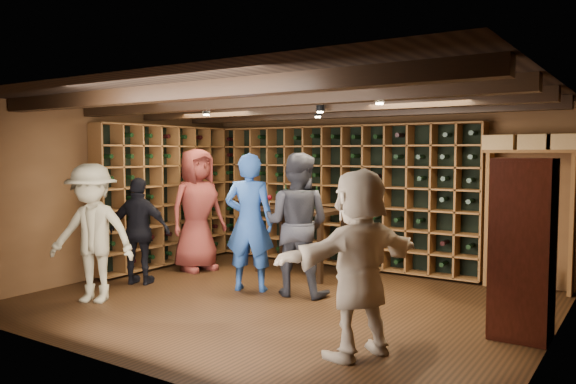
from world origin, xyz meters
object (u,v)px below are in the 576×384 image
Objects in this scene: man_blue_shirt at (250,222)px; display_cabinet at (522,252)px; guest_red_floral at (197,210)px; tasting_table at (300,217)px; guest_khaki at (92,233)px; man_grey_suit at (297,224)px; guest_beige at (359,263)px; guest_woman_black at (140,231)px.

display_cabinet is at bearing 156.78° from man_blue_shirt.
tasting_table is at bearing -53.26° from guest_red_floral.
man_blue_shirt reaches higher than guest_khaki.
man_blue_shirt is 1.07× the size of guest_khaki.
man_grey_suit is 1.21m from tasting_table.
guest_red_floral reaches higher than display_cabinet.
guest_red_floral is at bearing -93.58° from guest_beige.
guest_red_floral reaches higher than man_blue_shirt.
display_cabinet is 3.41m from man_blue_shirt.
man_grey_suit is 1.08× the size of guest_khaki.
man_blue_shirt is 1.20m from tasting_table.
guest_beige is at bearing 125.49° from man_grey_suit.
guest_beige is (3.75, -1.98, -0.10)m from guest_red_floral.
display_cabinet is 2.77m from man_grey_suit.
display_cabinet is 4.92m from guest_woman_black.
tasting_table is (1.30, 2.70, 0.02)m from guest_khaki.
display_cabinet is at bearing -82.90° from guest_red_floral.
display_cabinet is 3.60m from tasting_table.
guest_red_floral is at bearing -149.51° from tasting_table.
man_grey_suit is at bearing 18.58° from guest_khaki.
guest_woman_black is at bearing 7.18° from man_grey_suit.
man_grey_suit is at bearing 170.84° from man_blue_shirt.
man_blue_shirt is at bearing 179.00° from display_cabinet.
man_grey_suit reaches higher than tasting_table.
guest_beige is at bearing -20.50° from guest_khaki.
guest_khaki reaches higher than guest_woman_black.
man_grey_suit is 1.29× the size of tasting_table.
guest_woman_black is at bearing -1.74° from man_blue_shirt.
guest_red_floral reaches higher than tasting_table.
tasting_table is at bearing -154.17° from guest_woman_black.
man_blue_shirt reaches higher than guest_woman_black.
man_blue_shirt is 0.67m from man_grey_suit.
guest_khaki is (-1.92, -1.66, -0.07)m from man_grey_suit.
display_cabinet is 0.96× the size of man_blue_shirt.
man_blue_shirt is 2.68m from guest_beige.
man_grey_suit reaches higher than man_blue_shirt.
guest_woman_black is at bearing 80.84° from guest_khaki.
guest_red_floral reaches higher than guest_khaki.
guest_woman_black is (-4.90, -0.50, -0.11)m from display_cabinet.
man_grey_suit is 2.16m from guest_red_floral.
guest_red_floral is 2.11m from guest_khaki.
man_blue_shirt reaches higher than display_cabinet.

